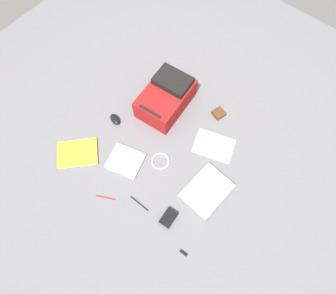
# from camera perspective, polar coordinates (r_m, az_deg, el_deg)

# --- Properties ---
(ground_plane) EXTENTS (3.62, 3.62, 0.00)m
(ground_plane) POSITION_cam_1_polar(r_m,az_deg,el_deg) (2.06, -0.36, -0.80)
(ground_plane) COLOR slate
(backpack) EXTENTS (0.45, 0.32, 0.22)m
(backpack) POSITION_cam_1_polar(r_m,az_deg,el_deg) (2.16, -0.36, 9.63)
(backpack) COLOR maroon
(backpack) RESTS_ON ground_plane
(laptop) EXTENTS (0.33, 0.26, 0.03)m
(laptop) POSITION_cam_1_polar(r_m,az_deg,el_deg) (1.97, 7.55, -8.39)
(laptop) COLOR #929296
(laptop) RESTS_ON ground_plane
(book_blue) EXTENTS (0.27, 0.32, 0.01)m
(book_blue) POSITION_cam_1_polar(r_m,az_deg,el_deg) (2.10, 8.85, 0.20)
(book_blue) COLOR silver
(book_blue) RESTS_ON ground_plane
(book_manual) EXTENTS (0.34, 0.34, 0.02)m
(book_manual) POSITION_cam_1_polar(r_m,az_deg,el_deg) (2.14, -17.16, -1.18)
(book_manual) COLOR silver
(book_manual) RESTS_ON ground_plane
(book_comic) EXTENTS (0.26, 0.27, 0.02)m
(book_comic) POSITION_cam_1_polar(r_m,az_deg,el_deg) (2.04, -8.26, -2.71)
(book_comic) COLOR silver
(book_comic) RESTS_ON ground_plane
(computer_mouse) EXTENTS (0.08, 0.11, 0.04)m
(computer_mouse) POSITION_cam_1_polar(r_m,az_deg,el_deg) (2.19, -10.24, 5.31)
(computer_mouse) COLOR black
(computer_mouse) RESTS_ON ground_plane
(cable_coil) EXTENTS (0.13, 0.13, 0.01)m
(cable_coil) POSITION_cam_1_polar(r_m,az_deg,el_deg) (2.03, -1.49, -2.75)
(cable_coil) COLOR silver
(cable_coil) RESTS_ON ground_plane
(power_brick) EXTENTS (0.12, 0.09, 0.03)m
(power_brick) POSITION_cam_1_polar(r_m,az_deg,el_deg) (1.91, 0.12, -13.58)
(power_brick) COLOR black
(power_brick) RESTS_ON ground_plane
(pen_black) EXTENTS (0.01, 0.15, 0.01)m
(pen_black) POSITION_cam_1_polar(r_m,az_deg,el_deg) (1.95, -5.57, -10.82)
(pen_black) COLOR black
(pen_black) RESTS_ON ground_plane
(pen_blue) EXTENTS (0.07, 0.12, 0.01)m
(pen_blue) POSITION_cam_1_polar(r_m,az_deg,el_deg) (1.99, -12.03, -9.53)
(pen_blue) COLOR red
(pen_blue) RESTS_ON ground_plane
(earbud_pouch) EXTENTS (0.10, 0.10, 0.03)m
(earbud_pouch) POSITION_cam_1_polar(r_m,az_deg,el_deg) (2.22, 9.81, 6.46)
(earbud_pouch) COLOR #59331E
(earbud_pouch) RESTS_ON ground_plane
(usb_stick) EXTENTS (0.02, 0.05, 0.01)m
(usb_stick) POSITION_cam_1_polar(r_m,az_deg,el_deg) (1.90, 3.05, -19.81)
(usb_stick) COLOR black
(usb_stick) RESTS_ON ground_plane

